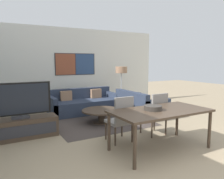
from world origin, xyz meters
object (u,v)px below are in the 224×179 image
Objects in this scene: dining_chair_centre at (156,113)px; fruit_bowl at (153,107)px; dining_chair_left at (121,118)px; floor_lamp at (121,72)px; sofa_main at (83,104)px; tv_console at (21,128)px; sofa_side at (139,107)px; dining_table at (160,114)px; television at (20,100)px; coffee_table at (102,113)px.

dining_chair_centre reaches higher than fruit_bowl.
floor_lamp is (1.76, 2.86, 0.75)m from dining_chair_left.
sofa_main is at bearing 90.40° from fruit_bowl.
sofa_side reaches higher than tv_console.
television is at bearing 139.23° from dining_table.
coffee_table is 1.11× the size of dining_chair_centre.
tv_console is 0.61m from television.
dining_chair_left is (-0.45, 0.66, -0.17)m from dining_table.
television is 1.21× the size of coffee_table.
dining_chair_left reaches higher than coffee_table.
tv_console is 4.52× the size of fruit_bowl.
dining_chair_centre is (2.67, -1.26, -0.31)m from television.
fruit_bowl is at bearing 156.07° from dining_table.
tv_console is 0.70× the size of sofa_main.
floor_lamp reaches higher than dining_chair_left.
sofa_main is 1.83m from sofa_side.
tv_console is 1.17× the size of television.
dining_chair_centre is (0.61, -2.86, 0.25)m from sofa_main.
sofa_main is at bearing 46.87° from sofa_side.
dining_chair_centre is 3.09m from floor_lamp.
tv_console is 3.41m from sofa_side.
dining_chair_centre is 2.86× the size of fruit_bowl.
tv_console is 2.85m from fruit_bowl.
tv_console is 2.18m from dining_chair_left.
dining_chair_centre reaches higher than sofa_main.
dining_chair_left reaches higher than tv_console.
floor_lamp reaches higher than sofa_side.
fruit_bowl is (2.08, -1.85, -0.02)m from television.
dining_chair_centre is (0.91, -0.01, 0.00)m from dining_chair_left.
fruit_bowl reaches higher than dining_table.
dining_chair_centre is 0.88m from fruit_bowl.
dining_chair_centre is 0.65× the size of floor_lamp.
television is 3.85× the size of fruit_bowl.
floor_lamp is at bearing 24.62° from television.
sofa_main reaches higher than tv_console.
sofa_side is 1.62m from floor_lamp.
sofa_main is at bearing 92.55° from dining_table.
tv_console is 0.82× the size of dining_table.
sofa_main is (2.06, 1.60, -0.56)m from television.
fruit_bowl reaches higher than tv_console.
coffee_table is at bearing 6.62° from tv_console.
floor_lamp is (0.13, 1.26, 1.01)m from sofa_side.
dining_table reaches higher than tv_console.
tv_console is 0.97× the size of sofa_side.
dining_table is (0.16, -2.15, 0.42)m from coffee_table.
sofa_main is at bearing 37.86° from tv_console.
dining_chair_left is (-0.30, -1.49, 0.25)m from coffee_table.
tv_console is 4.01m from floor_lamp.
dining_chair_left is at bearing -121.57° from floor_lamp.
dining_chair_left is at bearing 179.34° from dining_chair_centre.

